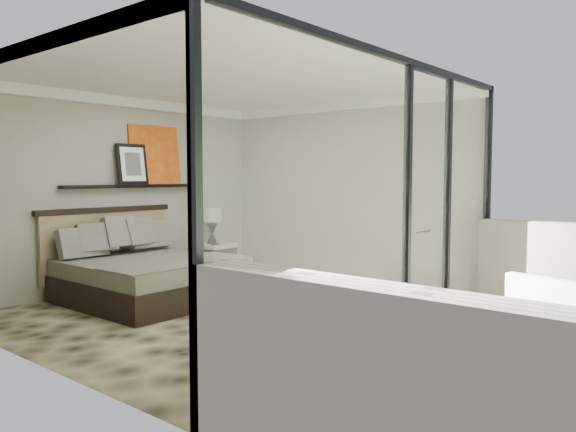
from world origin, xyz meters
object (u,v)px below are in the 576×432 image
Objects in this scene: nightstand at (215,258)px; lounger at (501,335)px; bed at (146,274)px; table_lamp at (212,221)px.

nightstand is 5.36m from lounger.
bed is 2.03m from nightstand.
bed reaches higher than nightstand.
table_lamp is (-0.76, 1.88, 0.56)m from bed.
table_lamp is at bearing -178.51° from lounger.
bed is 3.49× the size of table_lamp.
bed is at bearing -157.11° from lounger.
lounger is at bearing -20.07° from nightstand.
nightstand is (-0.71, 1.90, -0.06)m from bed.
bed is 2.11m from table_lamp.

